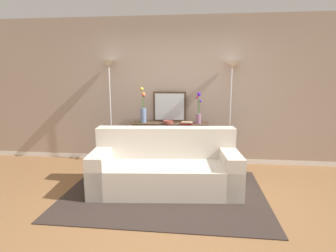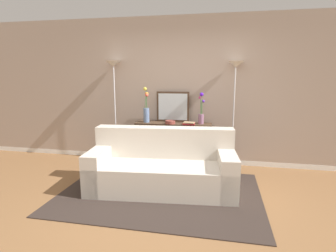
# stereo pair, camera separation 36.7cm
# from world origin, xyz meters

# --- Properties ---
(ground_plane) EXTENTS (16.00, 16.00, 0.02)m
(ground_plane) POSITION_xyz_m (0.00, 0.00, -0.01)
(ground_plane) COLOR brown
(back_wall) EXTENTS (12.00, 0.15, 2.71)m
(back_wall) POSITION_xyz_m (0.00, 2.08, 1.35)
(back_wall) COLOR white
(back_wall) RESTS_ON ground
(area_rug) EXTENTS (2.79, 1.97, 0.01)m
(area_rug) POSITION_xyz_m (-0.06, 0.54, 0.01)
(area_rug) COLOR #332823
(area_rug) RESTS_ON ground
(couch) EXTENTS (2.15, 1.06, 0.88)m
(couch) POSITION_xyz_m (-0.07, 0.70, 0.31)
(couch) COLOR beige
(couch) RESTS_ON ground
(console_table) EXTENTS (1.38, 0.33, 0.80)m
(console_table) POSITION_xyz_m (-0.11, 1.79, 0.55)
(console_table) COLOR #473323
(console_table) RESTS_ON ground
(floor_lamp_left) EXTENTS (0.28, 0.28, 1.92)m
(floor_lamp_left) POSITION_xyz_m (-1.25, 1.85, 1.51)
(floor_lamp_left) COLOR silver
(floor_lamp_left) RESTS_ON ground
(floor_lamp_right) EXTENTS (0.28, 0.28, 1.89)m
(floor_lamp_right) POSITION_xyz_m (0.96, 1.85, 1.49)
(floor_lamp_right) COLOR silver
(floor_lamp_right) RESTS_ON ground
(wall_mirror) EXTENTS (0.61, 0.02, 0.56)m
(wall_mirror) POSITION_xyz_m (-0.14, 1.93, 1.08)
(wall_mirror) COLOR #473323
(wall_mirror) RESTS_ON console_table
(vase_tall_flowers) EXTENTS (0.11, 0.13, 0.64)m
(vase_tall_flowers) POSITION_xyz_m (-0.61, 1.77, 1.02)
(vase_tall_flowers) COLOR #6B84AD
(vase_tall_flowers) RESTS_ON console_table
(vase_short_flowers) EXTENTS (0.11, 0.12, 0.56)m
(vase_short_flowers) POSITION_xyz_m (0.40, 1.79, 0.99)
(vase_short_flowers) COLOR gray
(vase_short_flowers) RESTS_ON console_table
(fruit_bowl) EXTENTS (0.18, 0.18, 0.06)m
(fruit_bowl) POSITION_xyz_m (-0.14, 1.69, 0.83)
(fruit_bowl) COLOR brown
(fruit_bowl) RESTS_ON console_table
(book_stack) EXTENTS (0.21, 0.16, 0.04)m
(book_stack) POSITION_xyz_m (0.19, 1.68, 0.82)
(book_stack) COLOR maroon
(book_stack) RESTS_ON console_table
(book_row_under_console) EXTENTS (0.22, 0.18, 0.13)m
(book_row_under_console) POSITION_xyz_m (-0.56, 1.79, 0.06)
(book_row_under_console) COLOR tan
(book_row_under_console) RESTS_ON ground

